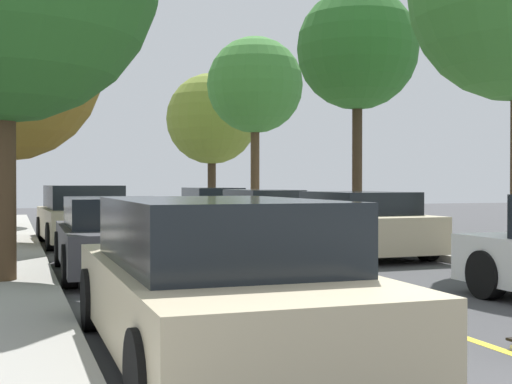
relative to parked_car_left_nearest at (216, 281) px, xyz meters
name	(u,v)px	position (x,y,z in m)	size (l,w,h in m)	color
center_line	(366,304)	(2.55, 2.06, -0.68)	(0.12, 39.20, 0.01)	gold
parked_car_left_nearest	(216,281)	(0.00, 0.00, 0.00)	(1.98, 4.56, 1.38)	#BCAD89
parked_car_left_near	(117,236)	(0.00, 6.04, -0.05)	(1.99, 4.22, 1.27)	#38383D
parked_car_left_far	(83,216)	(0.00, 11.96, 0.03)	(2.11, 4.21, 1.45)	#BCAD89
parked_car_right_near	(355,224)	(5.10, 7.36, -0.02)	(2.03, 4.17, 1.33)	#BCAD89
parked_car_right_far	(263,213)	(5.09, 13.09, -0.02)	(1.85, 4.45, 1.32)	#BCAD89
parked_car_right_farthest	(211,206)	(5.09, 18.63, -0.01)	(2.08, 4.76, 1.34)	white
street_tree_left_near	(4,64)	(-1.81, 11.48, 3.58)	(4.50, 4.50, 6.38)	#3D2D1E
street_tree_left_far	(6,108)	(-1.81, 18.42, 3.24)	(3.18, 3.18, 5.38)	#3D2D1E
street_tree_right_near	(357,50)	(6.91, 10.82, 4.32)	(3.18, 3.18, 6.47)	#3D2D1E
street_tree_right_far	(255,86)	(6.91, 19.05, 4.44)	(3.57, 3.57, 6.79)	#4C3823
street_tree_right_farthest	(212,119)	(6.91, 25.07, 3.71)	(4.10, 4.10, 6.31)	#3D2D1E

